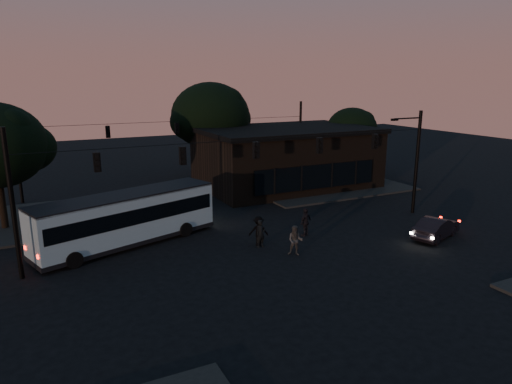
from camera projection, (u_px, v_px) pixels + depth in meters
name	position (u px, v px, depth m)	size (l,w,h in m)	color
ground	(289.00, 261.00, 24.81)	(120.00, 120.00, 0.00)	black
sidewalk_far_right	(324.00, 186.00, 42.15)	(14.00, 10.00, 0.15)	black
sidewalk_far_left	(6.00, 224.00, 30.93)	(14.00, 10.00, 0.15)	black
building	(286.00, 157.00, 41.94)	(15.40, 10.41, 5.40)	black
tree_behind	(211.00, 116.00, 44.20)	(7.60, 7.60, 9.43)	black
tree_right	(352.00, 129.00, 47.12)	(5.20, 5.20, 6.86)	black
signal_rig_near	(256.00, 168.00, 27.23)	(26.24, 0.30, 7.50)	black
signal_rig_far	(178.00, 141.00, 41.21)	(26.24, 0.30, 7.50)	black
bus	(127.00, 216.00, 26.96)	(11.30, 5.90, 3.11)	#A1C2CE
car	(436.00, 228.00, 28.35)	(1.40, 4.01, 1.32)	black
pedestrian_a	(261.00, 234.00, 26.71)	(0.61, 0.40, 1.66)	black
pedestrian_b	(295.00, 240.00, 25.49)	(0.84, 0.65, 1.72)	#3E3C39
pedestrian_c	(306.00, 222.00, 28.62)	(1.08, 0.45, 1.84)	black
pedestrian_d	(258.00, 231.00, 27.02)	(1.16, 0.66, 1.79)	black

